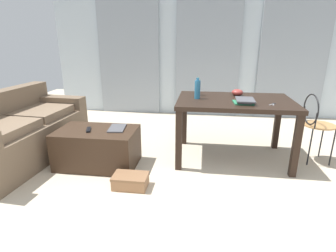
% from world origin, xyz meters
% --- Properties ---
extents(ground_plane, '(8.83, 8.83, 0.00)m').
position_xyz_m(ground_plane, '(0.00, 1.44, 0.00)').
color(ground_plane, beige).
extents(wall_back, '(5.93, 0.10, 2.40)m').
position_xyz_m(wall_back, '(0.00, 3.68, 1.20)').
color(wall_back, silver).
rests_on(wall_back, ground).
extents(curtains, '(4.22, 0.03, 2.16)m').
position_xyz_m(curtains, '(0.00, 3.59, 1.08)').
color(curtains, '#99A3AD').
rests_on(curtains, ground).
extents(couch, '(0.94, 1.85, 0.83)m').
position_xyz_m(couch, '(-2.29, 1.22, 0.33)').
color(couch, brown).
rests_on(couch, ground).
extents(coffee_table, '(0.91, 0.57, 0.44)m').
position_xyz_m(coffee_table, '(-1.26, 1.18, 0.22)').
color(coffee_table, '#382619').
rests_on(coffee_table, ground).
extents(craft_table, '(1.35, 0.91, 0.75)m').
position_xyz_m(craft_table, '(0.33, 1.59, 0.66)').
color(craft_table, black).
rests_on(craft_table, ground).
extents(wire_chair, '(0.37, 0.38, 0.84)m').
position_xyz_m(wire_chair, '(1.28, 1.63, 0.53)').
color(wire_chair, '#B7844C').
rests_on(wire_chair, ground).
extents(bottle_near, '(0.06, 0.06, 0.22)m').
position_xyz_m(bottle_near, '(-0.12, 1.79, 0.85)').
color(bottle_near, '#195B2D').
rests_on(bottle_near, craft_table).
extents(bottle_far, '(0.07, 0.07, 0.25)m').
position_xyz_m(bottle_far, '(-0.12, 1.58, 0.87)').
color(bottle_far, teal).
rests_on(bottle_far, craft_table).
extents(bowl, '(0.14, 0.14, 0.08)m').
position_xyz_m(bowl, '(0.38, 1.84, 0.79)').
color(bowl, '#9E3833').
rests_on(bowl, craft_table).
extents(book_stack, '(0.24, 0.30, 0.05)m').
position_xyz_m(book_stack, '(0.41, 1.41, 0.78)').
color(book_stack, '#2D7F56').
rests_on(book_stack, craft_table).
extents(scissors, '(0.09, 0.11, 0.00)m').
position_xyz_m(scissors, '(0.72, 1.40, 0.76)').
color(scissors, '#9EA0A5').
rests_on(scissors, craft_table).
extents(tv_remote_primary, '(0.10, 0.18, 0.02)m').
position_xyz_m(tv_remote_primary, '(-1.34, 1.15, 0.45)').
color(tv_remote_primary, black).
rests_on(tv_remote_primary, coffee_table).
extents(magazine, '(0.21, 0.32, 0.02)m').
position_xyz_m(magazine, '(-1.03, 1.25, 0.45)').
color(magazine, '#4C4C51').
rests_on(magazine, coffee_table).
extents(shoebox, '(0.35, 0.23, 0.13)m').
position_xyz_m(shoebox, '(-0.74, 0.73, 0.07)').
color(shoebox, '#996B47').
rests_on(shoebox, ground).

